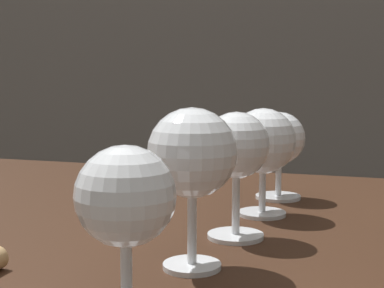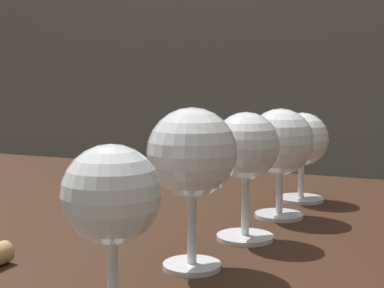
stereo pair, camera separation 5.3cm
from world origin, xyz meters
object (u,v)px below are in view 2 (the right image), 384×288
at_px(wine_glass_amber, 246,150).
at_px(wine_glass_white, 280,143).
at_px(wine_glass_pinot, 192,155).
at_px(wine_glass_merlot, 111,198).
at_px(wine_glass_cabernet, 302,142).

bearing_deg(wine_glass_amber, wine_glass_white, 86.23).
xyz_separation_m(wine_glass_pinot, wine_glass_amber, (0.01, 0.11, -0.01)).
xyz_separation_m(wine_glass_merlot, wine_glass_amber, (0.03, 0.24, 0.01)).
bearing_deg(wine_glass_cabernet, wine_glass_amber, -92.56).
xyz_separation_m(wine_glass_merlot, wine_glass_cabernet, (0.04, 0.47, -0.00)).
height_order(wine_glass_amber, wine_glass_white, wine_glass_amber).
bearing_deg(wine_glass_pinot, wine_glass_cabernet, 85.83).
distance_m(wine_glass_merlot, wine_glass_pinot, 0.13).
height_order(wine_glass_pinot, wine_glass_amber, wine_glass_pinot).
relative_size(wine_glass_amber, wine_glass_white, 1.01).
distance_m(wine_glass_merlot, wine_glass_white, 0.36).
height_order(wine_glass_white, wine_glass_cabernet, wine_glass_white).
height_order(wine_glass_amber, wine_glass_cabernet, wine_glass_amber).
relative_size(wine_glass_amber, wine_glass_cabernet, 1.10).
bearing_deg(wine_glass_white, wine_glass_pinot, -95.55).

